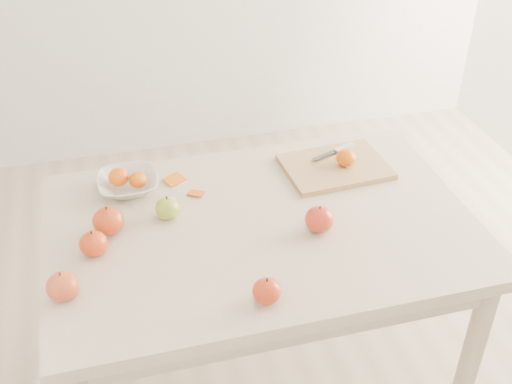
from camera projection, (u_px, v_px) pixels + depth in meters
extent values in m
cube|color=beige|center=(261.00, 228.00, 1.82)|extent=(1.20, 0.80, 0.04)
cylinder|color=#BCAA8E|center=(82.00, 280.00, 2.19)|extent=(0.06, 0.06, 0.71)
cylinder|color=#BCAA8E|center=(374.00, 229.00, 2.42)|extent=(0.06, 0.06, 0.71)
cylinder|color=#BCAA8E|center=(468.00, 368.00, 1.88)|extent=(0.06, 0.06, 0.71)
cube|color=tan|center=(335.00, 167.00, 2.03)|extent=(0.33, 0.25, 0.02)
ellipsoid|color=#DF5907|center=(346.00, 157.00, 2.01)|extent=(0.06, 0.06, 0.05)
imported|color=silver|center=(128.00, 184.00, 1.93)|extent=(0.18, 0.18, 0.05)
ellipsoid|color=#E35A08|center=(118.00, 177.00, 1.92)|extent=(0.06, 0.06, 0.05)
ellipsoid|color=#E05007|center=(138.00, 180.00, 1.91)|extent=(0.05, 0.05, 0.05)
cube|color=#D3620E|center=(174.00, 181.00, 1.98)|extent=(0.07, 0.07, 0.01)
cube|color=#DB4F0F|center=(196.00, 194.00, 1.92)|extent=(0.06, 0.05, 0.01)
cube|color=silver|center=(345.00, 148.00, 2.09)|extent=(0.08, 0.04, 0.01)
cube|color=#393B41|center=(324.00, 156.00, 2.05)|extent=(0.09, 0.05, 0.00)
ellipsoid|color=olive|center=(168.00, 208.00, 1.81)|extent=(0.07, 0.07, 0.06)
ellipsoid|color=#A61D0F|center=(63.00, 286.00, 1.54)|extent=(0.08, 0.08, 0.07)
ellipsoid|color=#A5060A|center=(267.00, 291.00, 1.53)|extent=(0.07, 0.07, 0.06)
ellipsoid|color=#9D0605|center=(93.00, 244.00, 1.68)|extent=(0.08, 0.08, 0.07)
ellipsoid|color=maroon|center=(108.00, 221.00, 1.75)|extent=(0.09, 0.09, 0.08)
ellipsoid|color=maroon|center=(319.00, 219.00, 1.76)|extent=(0.08, 0.08, 0.07)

